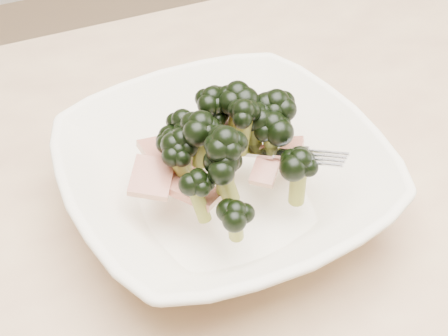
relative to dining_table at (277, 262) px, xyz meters
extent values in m
cube|color=tan|center=(0.00, 0.00, 0.08)|extent=(1.20, 0.80, 0.04)
cylinder|color=tan|center=(0.55, 0.35, -0.30)|extent=(0.06, 0.06, 0.71)
imported|color=white|center=(-0.06, 0.02, 0.13)|extent=(0.31, 0.31, 0.07)
cylinder|color=olive|center=(-0.10, 0.02, 0.16)|extent=(0.02, 0.02, 0.03)
ellipsoid|color=black|center=(-0.10, 0.02, 0.18)|extent=(0.03, 0.03, 0.02)
cylinder|color=olive|center=(-0.07, 0.02, 0.18)|extent=(0.02, 0.03, 0.04)
ellipsoid|color=black|center=(-0.07, 0.02, 0.20)|extent=(0.04, 0.04, 0.03)
cylinder|color=olive|center=(-0.08, -0.05, 0.15)|extent=(0.02, 0.02, 0.03)
ellipsoid|color=black|center=(-0.08, -0.05, 0.16)|extent=(0.03, 0.03, 0.03)
cylinder|color=olive|center=(0.00, -0.03, 0.15)|extent=(0.02, 0.02, 0.04)
ellipsoid|color=black|center=(0.00, -0.03, 0.18)|extent=(0.04, 0.04, 0.03)
cylinder|color=olive|center=(0.01, 0.04, 0.16)|extent=(0.03, 0.03, 0.06)
ellipsoid|color=black|center=(0.01, 0.04, 0.19)|extent=(0.04, 0.04, 0.03)
cylinder|color=olive|center=(-0.02, 0.03, 0.16)|extent=(0.02, 0.02, 0.04)
ellipsoid|color=black|center=(-0.02, 0.03, 0.19)|extent=(0.04, 0.04, 0.03)
cylinder|color=olive|center=(-0.10, 0.04, 0.16)|extent=(0.01, 0.01, 0.03)
ellipsoid|color=black|center=(-0.10, 0.04, 0.18)|extent=(0.03, 0.03, 0.03)
cylinder|color=olive|center=(-0.03, 0.05, 0.17)|extent=(0.02, 0.02, 0.05)
ellipsoid|color=black|center=(-0.03, 0.05, 0.20)|extent=(0.04, 0.04, 0.03)
cylinder|color=olive|center=(-0.07, -0.02, 0.17)|extent=(0.02, 0.02, 0.04)
ellipsoid|color=black|center=(-0.07, -0.02, 0.19)|extent=(0.04, 0.04, 0.03)
cylinder|color=olive|center=(-0.09, 0.03, 0.17)|extent=(0.02, 0.02, 0.03)
ellipsoid|color=black|center=(-0.09, 0.03, 0.19)|extent=(0.04, 0.04, 0.03)
cylinder|color=olive|center=(-0.01, 0.02, 0.16)|extent=(0.02, 0.03, 0.04)
ellipsoid|color=black|center=(-0.01, 0.02, 0.18)|extent=(0.04, 0.04, 0.03)
cylinder|color=olive|center=(-0.07, -0.01, 0.18)|extent=(0.02, 0.02, 0.05)
ellipsoid|color=black|center=(-0.07, -0.01, 0.21)|extent=(0.04, 0.04, 0.03)
cylinder|color=olive|center=(-0.05, 0.06, 0.16)|extent=(0.02, 0.01, 0.04)
ellipsoid|color=black|center=(-0.05, 0.06, 0.18)|extent=(0.03, 0.03, 0.02)
cylinder|color=olive|center=(-0.03, 0.03, 0.18)|extent=(0.02, 0.02, 0.04)
ellipsoid|color=black|center=(-0.03, 0.03, 0.20)|extent=(0.04, 0.04, 0.03)
cylinder|color=olive|center=(-0.08, 0.05, 0.16)|extent=(0.02, 0.02, 0.04)
ellipsoid|color=black|center=(-0.08, 0.05, 0.19)|extent=(0.04, 0.04, 0.03)
cylinder|color=olive|center=(-0.05, 0.07, 0.17)|extent=(0.02, 0.02, 0.04)
ellipsoid|color=black|center=(-0.05, 0.07, 0.19)|extent=(0.04, 0.04, 0.03)
cylinder|color=olive|center=(-0.10, -0.02, 0.16)|extent=(0.02, 0.02, 0.04)
ellipsoid|color=black|center=(-0.10, -0.02, 0.18)|extent=(0.03, 0.03, 0.02)
cube|color=maroon|center=(-0.10, 0.04, 0.14)|extent=(0.05, 0.05, 0.02)
cube|color=maroon|center=(0.02, 0.02, 0.14)|extent=(0.04, 0.04, 0.01)
cube|color=maroon|center=(-0.02, 0.00, 0.15)|extent=(0.04, 0.04, 0.02)
cube|color=maroon|center=(-0.09, 0.06, 0.15)|extent=(0.06, 0.04, 0.02)
cube|color=maroon|center=(-0.03, 0.05, 0.16)|extent=(0.05, 0.05, 0.02)
cube|color=maroon|center=(-0.12, 0.02, 0.16)|extent=(0.05, 0.06, 0.02)
cube|color=maroon|center=(-0.09, 0.00, 0.15)|extent=(0.05, 0.06, 0.01)
camera|label=1|loc=(-0.23, -0.37, 0.54)|focal=50.00mm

